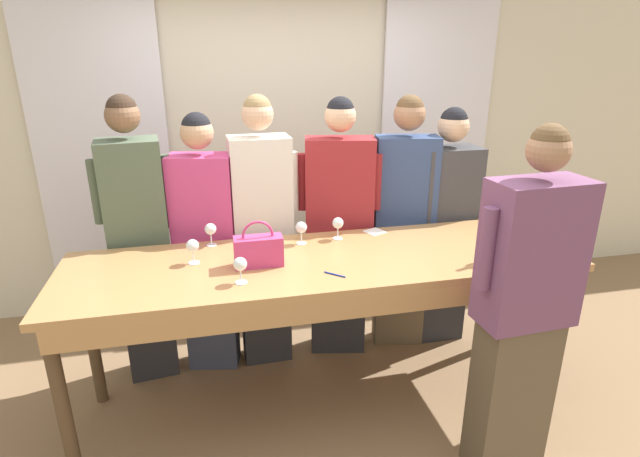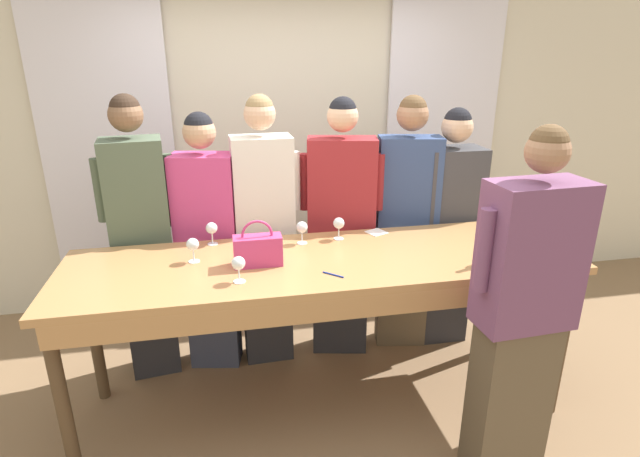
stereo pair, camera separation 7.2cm
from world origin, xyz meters
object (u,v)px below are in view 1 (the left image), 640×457
guest_cream_sweater (262,233)px  guest_olive_jacket (139,242)px  wine_glass_front_right (210,230)px  wine_glass_back_left (240,265)px  wine_glass_front_mid (518,246)px  guest_beige_cap (444,227)px  guest_navy_coat (403,222)px  handbag (258,250)px  wine_glass_center_right (301,228)px  wine_glass_center_left (495,230)px  host_pouring (523,312)px  wine_glass_front_left (193,247)px  guest_pink_top (206,244)px  guest_striped_shirt (339,229)px  wine_glass_center_mid (338,224)px  wine_bottle (497,241)px  tasting_bar (324,276)px

guest_cream_sweater → guest_olive_jacket: bearing=-180.0°
wine_glass_front_right → wine_glass_back_left: same height
wine_glass_front_mid → guest_beige_cap: bearing=88.6°
wine_glass_front_mid → guest_navy_coat: 0.96m
handbag → guest_cream_sweater: (0.09, 0.62, -0.13)m
wine_glass_front_mid → wine_glass_center_right: bearing=153.6°
wine_glass_center_left → host_pouring: (-0.22, -0.65, -0.17)m
guest_beige_cap → wine_glass_center_left: bearing=-90.0°
wine_glass_center_right → wine_glass_back_left: bearing=-130.7°
wine_glass_front_left → guest_cream_sweater: size_ratio=0.08×
guest_pink_top → guest_navy_coat: (1.37, -0.00, 0.05)m
wine_glass_center_left → guest_striped_shirt: 1.03m
guest_pink_top → guest_olive_jacket: bearing=-180.0°
wine_glass_center_right → guest_olive_jacket: size_ratio=0.07×
wine_glass_center_left → guest_navy_coat: guest_navy_coat is taller
handbag → guest_navy_coat: bearing=29.5°
wine_glass_front_right → wine_glass_center_left: bearing=-12.7°
wine_glass_center_right → wine_glass_front_mid: bearing=-26.4°
wine_glass_front_mid → host_pouring: 0.47m
guest_cream_sweater → guest_navy_coat: bearing=0.0°
wine_glass_center_mid → guest_pink_top: 0.89m
wine_glass_front_left → wine_glass_front_right: bearing=67.9°
guest_pink_top → wine_glass_front_right: bearing=-81.9°
wine_glass_front_right → wine_glass_center_mid: (0.77, -0.06, 0.00)m
guest_olive_jacket → guest_striped_shirt: 1.31m
wine_glass_front_left → wine_glass_center_left: bearing=-4.1°
guest_olive_jacket → host_pouring: bearing=-34.2°
wine_bottle → guest_beige_cap: size_ratio=0.18×
wine_bottle → guest_pink_top: 1.81m
wine_glass_center_right → guest_striped_shirt: guest_striped_shirt is taller
tasting_bar → wine_glass_back_left: wine_glass_back_left is taller
tasting_bar → wine_glass_front_mid: wine_glass_front_mid is taller
wine_glass_center_left → guest_striped_shirt: (-0.80, 0.63, -0.16)m
handbag → wine_glass_center_left: size_ratio=1.88×
wine_glass_front_right → host_pouring: 1.78m
wine_glass_front_right → guest_striped_shirt: size_ratio=0.08×
guest_pink_top → guest_cream_sweater: 0.38m
wine_bottle → wine_glass_center_left: 0.24m
wine_bottle → wine_glass_front_mid: bearing=-31.4°
wine_glass_center_left → guest_cream_sweater: guest_cream_sweater is taller
guest_olive_jacket → guest_cream_sweater: guest_olive_jacket is taller
wine_glass_center_mid → host_pouring: size_ratio=0.08×
tasting_bar → wine_bottle: 0.98m
tasting_bar → guest_cream_sweater: 0.69m
wine_glass_back_left → host_pouring: 1.40m
wine_glass_center_mid → guest_pink_top: bearing=158.3°
wine_glass_center_left → handbag: bearing=179.3°
handbag → wine_glass_front_left: (-0.35, 0.11, 0.01)m
guest_pink_top → guest_cream_sweater: bearing=-0.0°
wine_glass_front_left → guest_cream_sweater: (0.44, 0.51, -0.14)m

